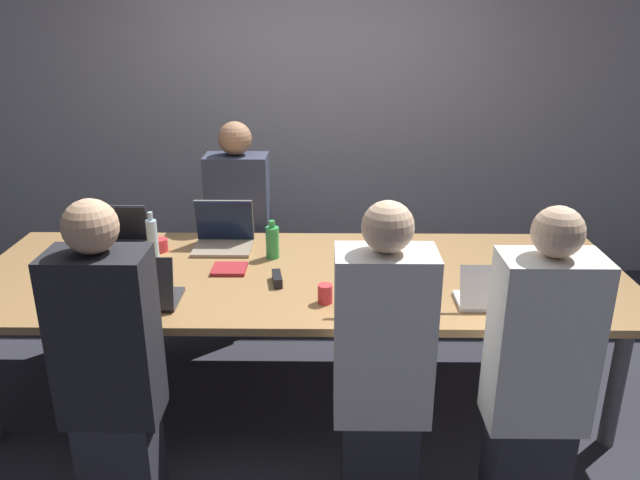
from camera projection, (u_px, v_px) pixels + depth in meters
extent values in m
plane|color=#2D2D38|center=(303.00, 391.00, 3.60)|extent=(24.00, 24.00, 0.00)
cube|color=#9999A3|center=(310.00, 100.00, 4.80)|extent=(12.00, 0.06, 2.80)
cube|color=#9E7547|center=(301.00, 276.00, 3.34)|extent=(3.47, 1.24, 0.04)
cylinder|color=#4C4C51|center=(616.00, 384.00, 3.04)|extent=(0.08, 0.08, 0.70)
cylinder|color=#4C4C51|center=(57.00, 301.00, 3.90)|extent=(0.08, 0.08, 0.70)
cylinder|color=#4C4C51|center=(555.00, 303.00, 3.87)|extent=(0.08, 0.08, 0.70)
cube|color=#333338|center=(144.00, 299.00, 3.01)|extent=(0.35, 0.24, 0.02)
cube|color=#333338|center=(135.00, 284.00, 2.87)|extent=(0.35, 0.06, 0.24)
cube|color=#0F1933|center=(136.00, 283.00, 2.88)|extent=(0.35, 0.06, 0.24)
cube|color=#2D2D38|center=(122.00, 458.00, 2.73)|extent=(0.32, 0.24, 0.45)
cube|color=#232328|center=(106.00, 338.00, 2.52)|extent=(0.40, 0.24, 0.74)
sphere|color=tan|center=(90.00, 227.00, 2.35)|extent=(0.21, 0.21, 0.21)
cube|color=gray|center=(223.00, 248.00, 3.64)|extent=(0.34, 0.26, 0.02)
cube|color=gray|center=(225.00, 220.00, 3.70)|extent=(0.34, 0.06, 0.26)
cube|color=#0F1933|center=(224.00, 221.00, 3.69)|extent=(0.34, 0.06, 0.25)
cube|color=#2D2D38|center=(242.00, 293.00, 4.30)|extent=(0.32, 0.24, 0.45)
cube|color=#33384C|center=(238.00, 211.00, 4.09)|extent=(0.40, 0.24, 0.74)
sphere|color=#9E7051|center=(235.00, 138.00, 3.93)|extent=(0.21, 0.21, 0.21)
cylinder|color=green|center=(272.00, 243.00, 3.51)|extent=(0.08, 0.08, 0.18)
cylinder|color=green|center=(272.00, 224.00, 3.47)|extent=(0.03, 0.03, 0.04)
cube|color=silver|center=(492.00, 301.00, 2.99)|extent=(0.34, 0.20, 0.02)
cube|color=silver|center=(498.00, 287.00, 2.89)|extent=(0.35, 0.09, 0.19)
cube|color=#0F1933|center=(497.00, 287.00, 2.90)|extent=(0.34, 0.09, 0.19)
cube|color=#2D2D38|center=(525.00, 464.00, 2.69)|extent=(0.32, 0.24, 0.45)
cube|color=silver|center=(542.00, 343.00, 2.48)|extent=(0.40, 0.24, 0.74)
sphere|color=beige|center=(558.00, 232.00, 2.32)|extent=(0.20, 0.20, 0.20)
cube|color=#333338|center=(117.00, 247.00, 3.66)|extent=(0.33, 0.24, 0.02)
cube|color=#333338|center=(120.00, 222.00, 3.70)|extent=(0.34, 0.09, 0.23)
cube|color=black|center=(119.00, 223.00, 3.69)|extent=(0.33, 0.08, 0.23)
cylinder|color=red|center=(160.00, 245.00, 3.62)|extent=(0.08, 0.08, 0.08)
cylinder|color=#ADD1E0|center=(153.00, 239.00, 3.50)|extent=(0.06, 0.06, 0.22)
cylinder|color=#ADD1E0|center=(150.00, 216.00, 3.45)|extent=(0.03, 0.03, 0.05)
cube|color=silver|center=(381.00, 305.00, 2.95)|extent=(0.32, 0.21, 0.02)
cube|color=silver|center=(383.00, 290.00, 2.84)|extent=(0.33, 0.09, 0.20)
cube|color=black|center=(383.00, 290.00, 2.85)|extent=(0.32, 0.09, 0.20)
cube|color=#2D2D38|center=(379.00, 456.00, 2.74)|extent=(0.32, 0.24, 0.45)
cube|color=silver|center=(383.00, 337.00, 2.53)|extent=(0.40, 0.24, 0.74)
sphere|color=beige|center=(388.00, 227.00, 2.36)|extent=(0.20, 0.20, 0.20)
cylinder|color=red|center=(325.00, 294.00, 2.98)|extent=(0.07, 0.07, 0.09)
cube|color=black|center=(277.00, 279.00, 3.20)|extent=(0.07, 0.16, 0.05)
cube|color=maroon|center=(229.00, 269.00, 3.36)|extent=(0.18, 0.17, 0.02)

